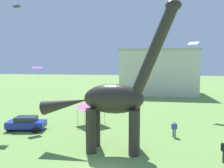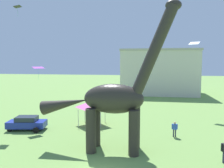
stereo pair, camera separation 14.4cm
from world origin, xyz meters
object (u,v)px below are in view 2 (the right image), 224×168
object	(u,v)px
parked_sedan_left	(27,123)
kite_far_right	(38,68)
person_vendor_side	(175,128)
festival_canopy_tent	(92,104)
kite_mid_center	(194,43)
kite_far_left	(18,7)
dinosaur_sculpture	(113,99)

from	to	relation	value
parked_sedan_left	kite_far_right	world-z (taller)	kite_far_right
kite_far_right	parked_sedan_left	bearing A→B (deg)	-105.44
person_vendor_side	festival_canopy_tent	bearing A→B (deg)	20.94
kite_far_right	kite_mid_center	bearing A→B (deg)	26.67
parked_sedan_left	person_vendor_side	world-z (taller)	person_vendor_side
kite_mid_center	kite_far_left	xyz separation A→B (m)	(-22.75, -8.40, 4.09)
kite_far_left	person_vendor_side	bearing A→B (deg)	-9.34
dinosaur_sculpture	parked_sedan_left	distance (m)	11.95
parked_sedan_left	kite_mid_center	bearing A→B (deg)	21.03
parked_sedan_left	kite_far_left	distance (m)	14.40
dinosaur_sculpture	kite_far_left	xyz separation A→B (m)	(-13.27, 7.51, 10.00)
dinosaur_sculpture	kite_far_left	size ratio (longest dim) A/B	9.19
person_vendor_side	kite_far_left	world-z (taller)	kite_far_left
dinosaur_sculpture	kite_mid_center	world-z (taller)	dinosaur_sculpture
dinosaur_sculpture	parked_sedan_left	xyz separation A→B (m)	(-10.58, 4.13, -3.74)
kite_mid_center	festival_canopy_tent	bearing A→B (deg)	-147.72
parked_sedan_left	festival_canopy_tent	bearing A→B (deg)	17.20
kite_far_right	kite_far_left	bearing A→B (deg)	156.81
parked_sedan_left	festival_canopy_tent	size ratio (longest dim) A/B	1.41
kite_mid_center	parked_sedan_left	bearing A→B (deg)	-149.55
parked_sedan_left	kite_far_right	distance (m)	6.54
parked_sedan_left	kite_mid_center	size ratio (longest dim) A/B	2.53
kite_far_right	dinosaur_sculpture	bearing A→B (deg)	-31.40
person_vendor_side	kite_mid_center	size ratio (longest dim) A/B	0.92
person_vendor_side	kite_far_left	bearing A→B (deg)	29.79
dinosaur_sculpture	kite_mid_center	distance (m)	19.44
dinosaur_sculpture	person_vendor_side	size ratio (longest dim) A/B	7.84
dinosaur_sculpture	person_vendor_side	bearing A→B (deg)	71.73
parked_sedan_left	kite_far_left	xyz separation A→B (m)	(-2.70, 3.38, 13.74)
parked_sedan_left	kite_far_right	bearing A→B (deg)	65.14
parked_sedan_left	kite_mid_center	xyz separation A→B (m)	(20.05, 11.79, 9.65)
person_vendor_side	kite_mid_center	bearing A→B (deg)	-69.04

